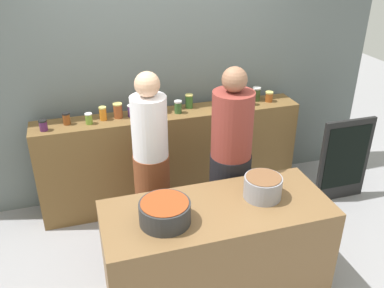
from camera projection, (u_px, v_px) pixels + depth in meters
The scene contains 25 objects.
ground at pixel (203, 266), 3.67m from camera, with size 12.00×12.00×0.00m, color gray.
storefront_wall at pixel (161, 58), 4.22m from camera, with size 4.80×0.12×3.00m, color slate.
display_shelf at pixel (171, 158), 4.37m from camera, with size 2.70×0.36×1.03m, color brown.
prep_table at pixel (216, 252), 3.23m from camera, with size 1.70×0.70×0.85m, color brown.
preserve_jar_0 at pixel (43, 125), 3.75m from camera, with size 0.08×0.08×0.10m.
preserve_jar_1 at pixel (66, 119), 3.87m from camera, with size 0.07×0.07×0.12m.
preserve_jar_2 at pixel (89, 119), 3.88m from camera, with size 0.07×0.07×0.11m.
preserve_jar_3 at pixel (103, 113), 3.95m from camera, with size 0.07×0.07×0.13m.
preserve_jar_4 at pixel (118, 111), 4.00m from camera, with size 0.09×0.09×0.15m.
preserve_jar_5 at pixel (131, 111), 4.03m from camera, with size 0.07×0.07×0.12m.
preserve_jar_6 at pixel (150, 107), 4.09m from camera, with size 0.07×0.07×0.14m.
preserve_jar_7 at pixel (160, 106), 4.11m from camera, with size 0.08×0.08×0.15m.
preserve_jar_8 at pixel (178, 107), 4.11m from camera, with size 0.08×0.08×0.13m.
preserve_jar_9 at pixel (189, 101), 4.22m from camera, with size 0.08×0.08×0.14m.
preserve_jar_10 at pixel (216, 105), 4.17m from camera, with size 0.08×0.08×0.12m.
preserve_jar_11 at pixel (225, 99), 4.31m from camera, with size 0.07×0.07×0.12m.
preserve_jar_12 at pixel (238, 97), 4.36m from camera, with size 0.09×0.09×0.13m.
preserve_jar_13 at pixel (250, 98), 4.30m from camera, with size 0.07×0.07×0.15m.
preserve_jar_14 at pixel (256, 94), 4.40m from camera, with size 0.09×0.09×0.15m.
preserve_jar_15 at pixel (269, 97), 4.39m from camera, with size 0.08×0.08×0.11m.
cooking_pot_left at pixel (165, 212), 2.85m from camera, with size 0.36×0.36×0.16m.
cooking_pot_center at pixel (263, 187), 3.12m from camera, with size 0.29×0.29×0.17m.
cook_with_tongs at pixel (152, 169), 3.70m from camera, with size 0.32×0.32×1.66m.
cook_in_cap at pixel (230, 171), 3.63m from camera, with size 0.36×0.36×1.72m.
chalkboard_sign at pixel (344, 160), 4.41m from camera, with size 0.59×0.05×0.94m.
Camera 1 is at (-0.90, -2.62, 2.65)m, focal length 38.78 mm.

